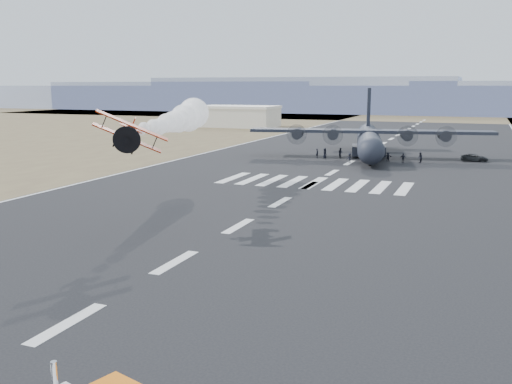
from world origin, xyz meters
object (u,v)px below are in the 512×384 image
Objects in this scene: crew_g at (365,154)px; hangar_left at (239,116)px; aerobatic_biplane at (128,133)px; crew_b at (420,158)px; support_vehicle at (474,158)px; crew_a at (317,153)px; crew_d at (403,158)px; crew_c at (350,158)px; transport_aircraft at (369,139)px; crew_f at (388,157)px; crew_e at (325,153)px; crew_h at (340,153)px.

hangar_left is at bearing -105.74° from crew_g.
crew_b is at bearing 56.31° from aerobatic_biplane.
crew_a is (-27.03, -4.60, 0.15)m from support_vehicle.
crew_d is (-2.71, -1.14, -0.06)m from crew_b.
hangar_left is 93.41m from crew_b.
crew_c reaches higher than crew_a.
crew_c is 9.10m from crew_d.
crew_d is (15.72, -2.25, 0.05)m from crew_a.
crew_b is at bearing -42.20° from transport_aircraft.
crew_f is (5.73, 4.74, -0.05)m from crew_c.
support_vehicle is at bearing -41.23° from hangar_left.
crew_b is at bearing -178.18° from crew_c.
crew_f is at bearing -78.36° from crew_e.
aerobatic_biplane reaches higher than crew_e.
transport_aircraft is 10.07m from crew_a.
crew_e reaches higher than crew_c.
transport_aircraft reaches higher than crew_g.
hangar_left is at bearing -8.10° from crew_h.
crew_c is at bearing 161.33° from crew_h.
crew_h reaches higher than crew_b.
crew_e is 2.91m from crew_h.
support_vehicle is 18.77m from crew_g.
crew_f is 9.02m from crew_h.
crew_c is 0.93× the size of crew_e.
transport_aircraft is 24.46× the size of crew_e.
aerobatic_biplane is (44.08, -126.74, 5.56)m from hangar_left.
crew_c reaches higher than crew_f.
aerobatic_biplane is 3.19× the size of crew_g.
hangar_left is at bearing 93.77° from aerobatic_biplane.
crew_e reaches higher than support_vehicle.
crew_f is at bearing 61.35° from aerobatic_biplane.
crew_d is 12.01m from crew_h.
crew_d is at bearing 120.80° from support_vehicle.
aerobatic_biplane is 1.33× the size of support_vehicle.
crew_e is 0.97× the size of crew_h.
crew_c is at bearing -109.06° from transport_aircraft.
crew_f is (11.43, -0.39, -0.11)m from crew_e.
transport_aircraft is 11.69m from crew_b.
crew_g reaches higher than crew_d.
crew_g is (53.67, -67.61, -2.46)m from hangar_left.
crew_c is 7.67m from crew_e.
crew_f is at bearing -145.44° from crew_h.
crew_h is at bearing -151.14° from transport_aircraft.
crew_f reaches higher than support_vehicle.
crew_b is 2.95m from crew_d.
support_vehicle is (27.78, 63.75, -8.34)m from aerobatic_biplane.
support_vehicle is at bearing 140.09° from crew_g.
crew_a is (-8.56, -4.70, -2.45)m from transport_aircraft.
hangar_left is at bearing 48.38° from support_vehicle.
crew_e is 1.14× the size of crew_f.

